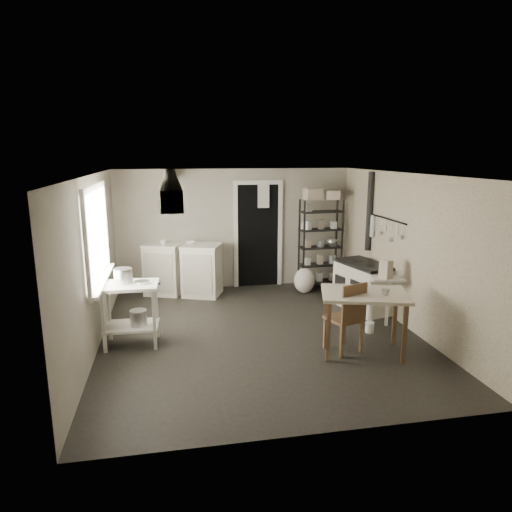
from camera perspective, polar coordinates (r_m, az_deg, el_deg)
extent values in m
plane|color=black|center=(6.77, 0.48, -9.68)|extent=(5.00, 5.00, 0.00)
plane|color=beige|center=(6.27, 0.52, 10.16)|extent=(5.00, 5.00, 0.00)
cube|color=#A49C8C|center=(8.84, -2.65, 3.39)|extent=(4.50, 0.02, 2.30)
cube|color=#A49C8C|center=(4.10, 7.35, -7.79)|extent=(4.50, 0.02, 2.30)
cube|color=#A49C8C|center=(6.39, -19.72, -0.96)|extent=(0.02, 5.00, 2.30)
cube|color=#A49C8C|center=(7.19, 18.36, 0.60)|extent=(0.02, 5.00, 2.30)
cylinder|color=silver|center=(6.40, -16.24, -2.64)|extent=(0.31, 0.31, 0.26)
cylinder|color=silver|center=(6.34, -14.02, -3.49)|extent=(0.23, 0.23, 0.11)
cylinder|color=silver|center=(6.44, -14.46, -7.61)|extent=(0.23, 0.23, 0.25)
imported|color=white|center=(8.45, -8.17, 1.48)|extent=(0.32, 0.32, 0.06)
imported|color=white|center=(8.44, -11.58, 1.43)|extent=(0.14, 0.14, 0.09)
imported|color=white|center=(8.78, 5.91, 4.67)|extent=(0.10, 0.10, 0.18)
cube|color=beige|center=(8.69, 7.11, 8.86)|extent=(0.33, 0.30, 0.21)
cube|color=beige|center=(8.78, 9.61, 8.69)|extent=(0.31, 0.30, 0.17)
cube|color=beige|center=(7.02, 15.99, -0.69)|extent=(0.15, 0.21, 0.28)
imported|color=white|center=(6.02, 15.85, -4.90)|extent=(0.12, 0.12, 0.09)
ellipsoid|color=silver|center=(8.64, 6.06, -3.08)|extent=(0.44, 0.39, 0.48)
cylinder|color=white|center=(6.99, 14.03, -8.67)|extent=(0.15, 0.15, 0.16)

